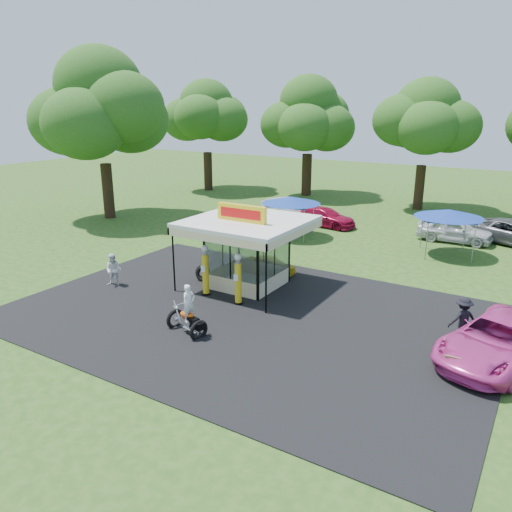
% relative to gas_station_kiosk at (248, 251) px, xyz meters
% --- Properties ---
extents(ground, '(120.00, 120.00, 0.00)m').
position_rel_gas_station_kiosk_xyz_m(ground, '(2.00, -4.99, -1.78)').
color(ground, '#244816').
rests_on(ground, ground).
extents(asphalt_apron, '(20.00, 14.00, 0.04)m').
position_rel_gas_station_kiosk_xyz_m(asphalt_apron, '(2.00, -2.99, -1.76)').
color(asphalt_apron, black).
rests_on(asphalt_apron, ground).
extents(gas_station_kiosk, '(5.40, 5.40, 4.18)m').
position_rel_gas_station_kiosk_xyz_m(gas_station_kiosk, '(0.00, 0.00, 0.00)').
color(gas_station_kiosk, white).
rests_on(gas_station_kiosk, ground).
extents(gas_pump_left, '(0.46, 0.46, 2.46)m').
position_rel_gas_station_kiosk_xyz_m(gas_pump_left, '(-1.01, -2.10, -0.60)').
color(gas_pump_left, black).
rests_on(gas_pump_left, ground).
extents(gas_pump_right, '(0.45, 0.45, 2.40)m').
position_rel_gas_station_kiosk_xyz_m(gas_pump_right, '(0.93, -2.25, -0.63)').
color(gas_pump_right, black).
rests_on(gas_pump_right, ground).
extents(motorcycle, '(1.89, 1.22, 2.15)m').
position_rel_gas_station_kiosk_xyz_m(motorcycle, '(0.94, -5.80, -0.95)').
color(motorcycle, black).
rests_on(motorcycle, ground).
extents(spare_tires, '(1.02, 0.71, 0.84)m').
position_rel_gas_station_kiosk_xyz_m(spare_tires, '(-2.32, -0.62, -1.37)').
color(spare_tires, black).
rests_on(spare_tires, ground).
extents(a_frame_sign, '(0.51, 0.45, 0.90)m').
position_rel_gas_station_kiosk_xyz_m(a_frame_sign, '(10.46, -3.89, -1.33)').
color(a_frame_sign, '#593819').
rests_on(a_frame_sign, ground).
extents(kiosk_car, '(2.82, 1.13, 0.96)m').
position_rel_gas_station_kiosk_xyz_m(kiosk_car, '(-0.00, 2.21, -1.30)').
color(kiosk_car, yellow).
rests_on(kiosk_car, ground).
extents(pink_sedan, '(4.26, 6.34, 1.61)m').
position_rel_gas_station_kiosk_xyz_m(pink_sedan, '(11.58, -1.82, -0.98)').
color(pink_sedan, '#D33996').
rests_on(pink_sedan, ground).
extents(spectator_west, '(0.98, 0.88, 1.65)m').
position_rel_gas_station_kiosk_xyz_m(spectator_west, '(-5.64, -3.50, -0.96)').
color(spectator_west, white).
rests_on(spectator_west, ground).
extents(spectator_east_a, '(1.26, 1.24, 1.74)m').
position_rel_gas_station_kiosk_xyz_m(spectator_east_a, '(10.18, -0.72, -0.91)').
color(spectator_east_a, black).
rests_on(spectator_east_a, ground).
extents(bg_car_a, '(5.02, 3.85, 1.59)m').
position_rel_gas_station_kiosk_xyz_m(bg_car_a, '(-5.54, 14.05, -0.99)').
color(bg_car_a, beige).
rests_on(bg_car_a, ground).
extents(bg_car_b, '(4.82, 2.38, 1.35)m').
position_rel_gas_station_kiosk_xyz_m(bg_car_b, '(-1.87, 13.59, -1.11)').
color(bg_car_b, maroon).
rests_on(bg_car_b, ground).
extents(bg_car_c, '(4.67, 1.88, 1.59)m').
position_rel_gas_station_kiosk_xyz_m(bg_car_c, '(7.13, 13.97, -0.99)').
color(bg_car_c, silver).
rests_on(bg_car_c, ground).
extents(bg_car_d, '(6.02, 4.15, 1.53)m').
position_rel_gas_station_kiosk_xyz_m(bg_car_d, '(10.37, 15.44, -1.02)').
color(bg_car_d, '#515253').
rests_on(bg_car_d, ground).
extents(tent_west, '(3.93, 3.93, 2.74)m').
position_rel_gas_station_kiosk_xyz_m(tent_west, '(-2.66, 9.60, 0.70)').
color(tent_west, gray).
rests_on(tent_west, ground).
extents(tent_east, '(3.96, 3.96, 2.77)m').
position_rel_gas_station_kiosk_xyz_m(tent_east, '(7.24, 10.65, 0.72)').
color(tent_east, gray).
rests_on(tent_east, ground).
extents(oak_far_a, '(9.12, 9.12, 10.81)m').
position_rel_gas_station_kiosk_xyz_m(oak_far_a, '(-18.90, 22.01, 5.10)').
color(oak_far_a, black).
rests_on(oak_far_a, ground).
extents(oak_far_b, '(9.28, 9.28, 11.07)m').
position_rel_gas_station_kiosk_xyz_m(oak_far_b, '(-8.79, 24.53, 5.29)').
color(oak_far_b, black).
rests_on(oak_far_b, ground).
extents(oak_far_c, '(8.93, 8.93, 10.52)m').
position_rel_gas_station_kiosk_xyz_m(oak_far_c, '(2.35, 23.43, 4.89)').
color(oak_far_c, black).
rests_on(oak_far_c, ground).
extents(oak_near, '(10.89, 10.89, 12.54)m').
position_rel_gas_station_kiosk_xyz_m(oak_near, '(-17.63, 7.29, 6.07)').
color(oak_near, black).
rests_on(oak_near, ground).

